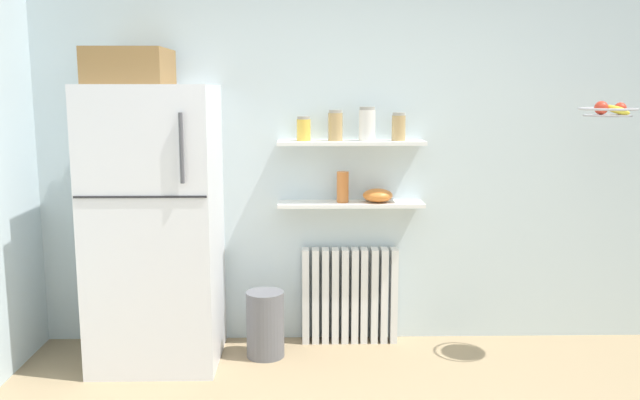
# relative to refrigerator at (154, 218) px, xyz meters

# --- Properties ---
(back_wall) EXTENTS (7.04, 0.10, 2.60)m
(back_wall) POSITION_rel_refrigerator_xyz_m (1.35, 0.40, 0.37)
(back_wall) COLOR silver
(back_wall) RESTS_ON ground_plane
(refrigerator) EXTENTS (0.78, 0.74, 1.97)m
(refrigerator) POSITION_rel_refrigerator_xyz_m (0.00, 0.00, 0.00)
(refrigerator) COLOR silver
(refrigerator) RESTS_ON ground_plane
(radiator) EXTENTS (0.65, 0.12, 0.66)m
(radiator) POSITION_rel_refrigerator_xyz_m (1.25, 0.27, -0.60)
(radiator) COLOR white
(radiator) RESTS_ON ground_plane
(wall_shelf_lower) EXTENTS (0.97, 0.22, 0.02)m
(wall_shelf_lower) POSITION_rel_refrigerator_xyz_m (1.25, 0.24, 0.05)
(wall_shelf_lower) COLOR white
(wall_shelf_upper) EXTENTS (0.97, 0.22, 0.02)m
(wall_shelf_upper) POSITION_rel_refrigerator_xyz_m (1.25, 0.24, 0.46)
(wall_shelf_upper) COLOR white
(storage_jar_0) EXTENTS (0.09, 0.09, 0.16)m
(storage_jar_0) POSITION_rel_refrigerator_xyz_m (0.94, 0.24, 0.55)
(storage_jar_0) COLOR yellow
(storage_jar_0) RESTS_ON wall_shelf_upper
(storage_jar_1) EXTENTS (0.09, 0.09, 0.20)m
(storage_jar_1) POSITION_rel_refrigerator_xyz_m (1.15, 0.24, 0.57)
(storage_jar_1) COLOR tan
(storage_jar_1) RESTS_ON wall_shelf_upper
(storage_jar_2) EXTENTS (0.11, 0.11, 0.22)m
(storage_jar_2) POSITION_rel_refrigerator_xyz_m (1.36, 0.24, 0.58)
(storage_jar_2) COLOR silver
(storage_jar_2) RESTS_ON wall_shelf_upper
(storage_jar_3) EXTENTS (0.09, 0.09, 0.19)m
(storage_jar_3) POSITION_rel_refrigerator_xyz_m (1.56, 0.24, 0.56)
(storage_jar_3) COLOR tan
(storage_jar_3) RESTS_ON wall_shelf_upper
(vase) EXTENTS (0.08, 0.08, 0.20)m
(vase) POSITION_rel_refrigerator_xyz_m (1.20, 0.24, 0.16)
(vase) COLOR #CC7033
(vase) RESTS_ON wall_shelf_lower
(shelf_bowl) EXTENTS (0.20, 0.20, 0.09)m
(shelf_bowl) POSITION_rel_refrigerator_xyz_m (1.43, 0.24, 0.10)
(shelf_bowl) COLOR orange
(shelf_bowl) RESTS_ON wall_shelf_lower
(trash_bin) EXTENTS (0.25, 0.25, 0.44)m
(trash_bin) POSITION_rel_refrigerator_xyz_m (0.69, 0.02, -0.71)
(trash_bin) COLOR slate
(trash_bin) RESTS_ON ground_plane
(hanging_fruit_basket) EXTENTS (0.34, 0.34, 0.09)m
(hanging_fruit_basket) POSITION_rel_refrigerator_xyz_m (2.78, -0.13, 0.68)
(hanging_fruit_basket) COLOR #B2B2B7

